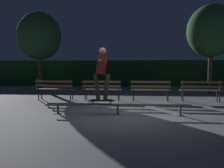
{
  "coord_description": "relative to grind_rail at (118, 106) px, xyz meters",
  "views": [
    {
      "loc": [
        0.42,
        -6.9,
        1.41
      ],
      "look_at": [
        -0.24,
        0.75,
        0.85
      ],
      "focal_mm": 37.6,
      "sensor_mm": 36.0,
      "label": 1
    }
  ],
  "objects": [
    {
      "name": "skateboard",
      "position": [
        -0.48,
        -0.0,
        0.15
      ],
      "size": [
        0.79,
        0.26,
        0.09
      ],
      "color": "black",
      "rests_on": "grind_rail"
    },
    {
      "name": "park_bench_right_center",
      "position": [
        1.18,
        2.83,
        0.28
      ],
      "size": [
        1.62,
        0.48,
        0.88
      ],
      "color": "#282623",
      "rests_on": "ground"
    },
    {
      "name": "hedge_backdrop",
      "position": [
        -0.0,
        10.75,
        0.69
      ],
      "size": [
        24.0,
        1.2,
        1.9
      ],
      "primitive_type": "cube",
      "color": "#193D1E",
      "rests_on": "ground"
    },
    {
      "name": "park_bench_leftmost",
      "position": [
        -2.85,
        2.83,
        0.28
      ],
      "size": [
        1.62,
        0.48,
        0.88
      ],
      "color": "#282623",
      "rests_on": "ground"
    },
    {
      "name": "tree_far_left",
      "position": [
        -5.17,
        7.03,
        3.0
      ],
      "size": [
        2.59,
        2.59,
        4.7
      ],
      "color": "brown",
      "rests_on": "ground"
    },
    {
      "name": "tree_far_right",
      "position": [
        4.64,
        6.3,
        3.07
      ],
      "size": [
        2.55,
        2.55,
        4.74
      ],
      "color": "brown",
      "rests_on": "ground"
    },
    {
      "name": "ground_plane",
      "position": [
        -0.0,
        0.05,
        -0.26
      ],
      "size": [
        90.0,
        90.0,
        0.0
      ],
      "primitive_type": "plane",
      "color": "slate"
    },
    {
      "name": "park_bench_left_center",
      "position": [
        -0.84,
        2.83,
        0.28
      ],
      "size": [
        1.62,
        0.48,
        0.88
      ],
      "color": "#282623",
      "rests_on": "ground"
    },
    {
      "name": "park_bench_rightmost",
      "position": [
        3.19,
        2.83,
        0.28
      ],
      "size": [
        1.62,
        0.48,
        0.88
      ],
      "color": "#282623",
      "rests_on": "ground"
    },
    {
      "name": "skateboarder",
      "position": [
        -0.47,
        0.0,
        1.08
      ],
      "size": [
        0.63,
        1.41,
        1.56
      ],
      "color": "black",
      "rests_on": "skateboard"
    },
    {
      "name": "grind_rail",
      "position": [
        0.0,
        0.0,
        0.0
      ],
      "size": [
        4.27,
        0.18,
        0.33
      ],
      "color": "slate",
      "rests_on": "ground"
    }
  ]
}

